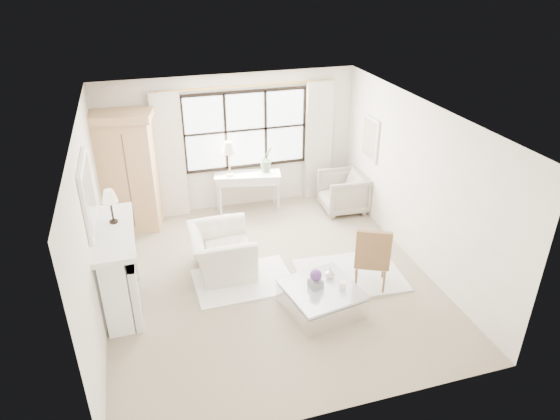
# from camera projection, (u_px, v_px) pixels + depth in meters

# --- Properties ---
(floor) EXTENTS (5.50, 5.50, 0.00)m
(floor) POSITION_uv_depth(u_px,v_px,m) (269.00, 278.00, 8.05)
(floor) COLOR tan
(floor) RESTS_ON ground
(ceiling) EXTENTS (5.50, 5.50, 0.00)m
(ceiling) POSITION_uv_depth(u_px,v_px,m) (267.00, 115.00, 6.81)
(ceiling) COLOR white
(ceiling) RESTS_ON ground
(wall_back) EXTENTS (5.00, 0.00, 5.00)m
(wall_back) POSITION_uv_depth(u_px,v_px,m) (231.00, 143.00, 9.77)
(wall_back) COLOR silver
(wall_back) RESTS_ON ground
(wall_front) EXTENTS (5.00, 0.00, 5.00)m
(wall_front) POSITION_uv_depth(u_px,v_px,m) (339.00, 319.00, 5.09)
(wall_front) COLOR beige
(wall_front) RESTS_ON ground
(wall_left) EXTENTS (0.00, 5.50, 5.50)m
(wall_left) POSITION_uv_depth(u_px,v_px,m) (91.00, 227.00, 6.80)
(wall_left) COLOR silver
(wall_left) RESTS_ON ground
(wall_right) EXTENTS (0.00, 5.50, 5.50)m
(wall_right) POSITION_uv_depth(u_px,v_px,m) (417.00, 184.00, 8.06)
(wall_right) COLOR white
(wall_right) RESTS_ON ground
(window_pane) EXTENTS (2.40, 0.02, 1.50)m
(window_pane) POSITION_uv_depth(u_px,v_px,m) (246.00, 130.00, 9.71)
(window_pane) COLOR silver
(window_pane) RESTS_ON wall_back
(window_frame) EXTENTS (2.50, 0.04, 1.50)m
(window_frame) POSITION_uv_depth(u_px,v_px,m) (246.00, 130.00, 9.71)
(window_frame) COLOR black
(window_frame) RESTS_ON wall_back
(curtain_rod) EXTENTS (3.30, 0.04, 0.04)m
(curtain_rod) POSITION_uv_depth(u_px,v_px,m) (245.00, 86.00, 9.26)
(curtain_rod) COLOR #BE9142
(curtain_rod) RESTS_ON wall_back
(curtain_left) EXTENTS (0.55, 0.10, 2.47)m
(curtain_left) POSITION_uv_depth(u_px,v_px,m) (170.00, 157.00, 9.43)
(curtain_left) COLOR beige
(curtain_left) RESTS_ON ground
(curtain_right) EXTENTS (0.55, 0.10, 2.47)m
(curtain_right) POSITION_uv_depth(u_px,v_px,m) (319.00, 142.00, 10.19)
(curtain_right) COLOR beige
(curtain_right) RESTS_ON ground
(fireplace) EXTENTS (0.58, 1.66, 1.26)m
(fireplace) POSITION_uv_depth(u_px,v_px,m) (117.00, 267.00, 7.18)
(fireplace) COLOR white
(fireplace) RESTS_ON ground
(mirror_frame) EXTENTS (0.05, 1.15, 0.95)m
(mirror_frame) POSITION_uv_depth(u_px,v_px,m) (87.00, 194.00, 6.58)
(mirror_frame) COLOR white
(mirror_frame) RESTS_ON wall_left
(mirror_glass) EXTENTS (0.02, 1.00, 0.80)m
(mirror_glass) POSITION_uv_depth(u_px,v_px,m) (90.00, 194.00, 6.59)
(mirror_glass) COLOR silver
(mirror_glass) RESTS_ON wall_left
(art_frame) EXTENTS (0.04, 0.62, 0.82)m
(art_frame) POSITION_uv_depth(u_px,v_px,m) (370.00, 139.00, 9.41)
(art_frame) COLOR silver
(art_frame) RESTS_ON wall_right
(art_canvas) EXTENTS (0.01, 0.52, 0.72)m
(art_canvas) POSITION_uv_depth(u_px,v_px,m) (369.00, 139.00, 9.41)
(art_canvas) COLOR #BAAC90
(art_canvas) RESTS_ON wall_right
(mantel_lamp) EXTENTS (0.22, 0.22, 0.51)m
(mantel_lamp) POSITION_uv_depth(u_px,v_px,m) (109.00, 198.00, 6.91)
(mantel_lamp) COLOR black
(mantel_lamp) RESTS_ON fireplace
(armoire) EXTENTS (1.24, 0.91, 2.24)m
(armoire) POSITION_uv_depth(u_px,v_px,m) (127.00, 171.00, 9.07)
(armoire) COLOR tan
(armoire) RESTS_ON floor
(console_table) EXTENTS (1.36, 0.70, 0.80)m
(console_table) POSITION_uv_depth(u_px,v_px,m) (248.00, 192.00, 10.00)
(console_table) COLOR silver
(console_table) RESTS_ON floor
(console_lamp) EXTENTS (0.28, 0.28, 0.69)m
(console_lamp) POSITION_uv_depth(u_px,v_px,m) (229.00, 148.00, 9.49)
(console_lamp) COLOR gold
(console_lamp) RESTS_ON console_table
(orchid_plant) EXTENTS (0.37, 0.34, 0.53)m
(orchid_plant) POSITION_uv_depth(u_px,v_px,m) (267.00, 159.00, 9.82)
(orchid_plant) COLOR #5F774F
(orchid_plant) RESTS_ON console_table
(side_table) EXTENTS (0.40, 0.40, 0.51)m
(side_table) POSITION_uv_depth(u_px,v_px,m) (228.00, 228.00, 8.85)
(side_table) COLOR white
(side_table) RESTS_ON floor
(rug_left) EXTENTS (1.55, 1.11, 0.03)m
(rug_left) POSITION_uv_depth(u_px,v_px,m) (244.00, 281.00, 7.97)
(rug_left) COLOR white
(rug_left) RESTS_ON floor
(rug_right) EXTENTS (1.74, 1.36, 0.03)m
(rug_right) POSITION_uv_depth(u_px,v_px,m) (350.00, 275.00, 8.10)
(rug_right) COLOR silver
(rug_right) RESTS_ON floor
(club_armchair) EXTENTS (1.02, 1.16, 0.73)m
(club_armchair) POSITION_uv_depth(u_px,v_px,m) (222.00, 251.00, 8.08)
(club_armchair) COLOR silver
(club_armchair) RESTS_ON floor
(wingback_chair) EXTENTS (0.92, 0.89, 0.79)m
(wingback_chair) POSITION_uv_depth(u_px,v_px,m) (343.00, 192.00, 10.01)
(wingback_chair) COLOR #A39A8A
(wingback_chair) RESTS_ON floor
(french_chair) EXTENTS (0.64, 0.64, 1.08)m
(french_chair) POSITION_uv_depth(u_px,v_px,m) (370.00, 269.00, 7.73)
(french_chair) COLOR olive
(french_chair) RESTS_ON floor
(coffee_table) EXTENTS (1.16, 1.16, 0.38)m
(coffee_table) POSITION_uv_depth(u_px,v_px,m) (321.00, 299.00, 7.28)
(coffee_table) COLOR white
(coffee_table) RESTS_ON floor
(planter_box) EXTENTS (0.21, 0.21, 0.13)m
(planter_box) POSITION_uv_depth(u_px,v_px,m) (316.00, 284.00, 7.17)
(planter_box) COLOR gray
(planter_box) RESTS_ON coffee_table
(planter_flowers) EXTENTS (0.17, 0.17, 0.17)m
(planter_flowers) POSITION_uv_depth(u_px,v_px,m) (316.00, 275.00, 7.10)
(planter_flowers) COLOR #5A3078
(planter_flowers) RESTS_ON planter_box
(pillar_candle) EXTENTS (0.09, 0.09, 0.12)m
(pillar_candle) POSITION_uv_depth(u_px,v_px,m) (343.00, 286.00, 7.13)
(pillar_candle) COLOR white
(pillar_candle) RESTS_ON coffee_table
(coffee_vase) EXTENTS (0.15, 0.15, 0.15)m
(coffee_vase) POSITION_uv_depth(u_px,v_px,m) (330.00, 273.00, 7.38)
(coffee_vase) COLOR silver
(coffee_vase) RESTS_ON coffee_table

